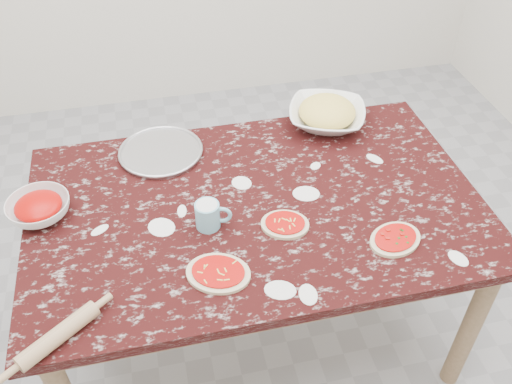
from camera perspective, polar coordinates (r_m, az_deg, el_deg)
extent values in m
plane|color=gray|center=(2.52, 0.00, -13.71)|extent=(4.00, 4.00, 0.00)
cube|color=black|center=(1.96, 0.00, -1.53)|extent=(1.60, 1.00, 0.04)
cube|color=#8D6E50|center=(2.00, 0.00, -2.77)|extent=(1.50, 0.90, 0.08)
cylinder|color=#8D6E50|center=(2.23, 21.43, -12.89)|extent=(0.07, 0.07, 0.71)
cylinder|color=#8D6E50|center=(2.53, -18.34, -3.76)|extent=(0.07, 0.07, 0.71)
cylinder|color=#8D6E50|center=(2.71, 13.00, 0.99)|extent=(0.07, 0.07, 0.71)
cylinder|color=#B2B2B7|center=(2.20, -9.87, 4.10)|extent=(0.41, 0.41, 0.01)
imported|color=white|center=(2.02, -21.61, -1.63)|extent=(0.24, 0.24, 0.07)
imported|color=white|center=(2.33, 7.36, 7.83)|extent=(0.41, 0.41, 0.08)
cylinder|color=#77B9D0|center=(1.84, -5.06, -2.43)|extent=(0.08, 0.08, 0.10)
torus|color=#77B9D0|center=(1.84, -3.55, -2.41)|extent=(0.07, 0.03, 0.07)
cylinder|color=silver|center=(1.82, -5.12, -1.66)|extent=(0.07, 0.07, 0.01)
ellipsoid|color=beige|center=(1.72, -3.94, -8.44)|extent=(0.25, 0.23, 0.01)
ellipsoid|color=red|center=(1.71, -3.95, -8.26)|extent=(0.21, 0.19, 0.00)
ellipsoid|color=beige|center=(1.86, 3.03, -3.40)|extent=(0.20, 0.18, 0.01)
ellipsoid|color=red|center=(1.86, 3.04, -3.22)|extent=(0.16, 0.15, 0.00)
ellipsoid|color=beige|center=(1.87, 14.26, -4.81)|extent=(0.22, 0.20, 0.01)
ellipsoid|color=red|center=(1.86, 14.30, -4.63)|extent=(0.18, 0.16, 0.00)
cylinder|color=tan|center=(1.65, -19.85, -13.84)|extent=(0.23, 0.19, 0.05)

